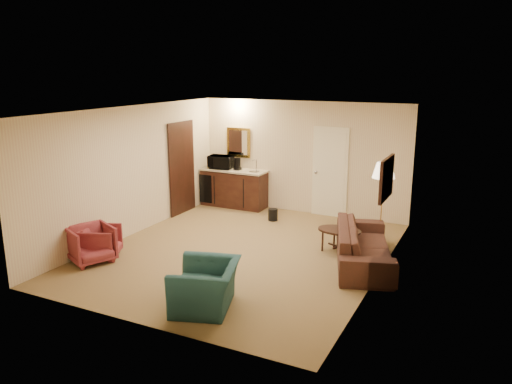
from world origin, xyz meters
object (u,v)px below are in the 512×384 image
(rose_chair_near, at_px, (101,241))
(floor_lamp, at_px, (382,204))
(rose_chair_far, at_px, (91,242))
(waste_bin, at_px, (273,215))
(microwave, at_px, (221,161))
(coffee_maker, at_px, (237,164))
(teal_armchair, at_px, (206,279))
(coffee_table, at_px, (339,241))
(sofa, at_px, (364,239))
(wetbar_cabinet, at_px, (234,188))

(rose_chair_near, xyz_separation_m, floor_lamp, (4.33, 2.94, 0.49))
(rose_chair_far, relative_size, waste_bin, 2.72)
(floor_lamp, height_order, microwave, floor_lamp)
(waste_bin, xyz_separation_m, coffee_maker, (-1.26, 0.69, 0.93))
(teal_armchair, bearing_deg, coffee_table, 142.02)
(rose_chair_near, height_order, rose_chair_far, rose_chair_far)
(coffee_table, distance_m, floor_lamp, 1.17)
(floor_lamp, bearing_deg, rose_chair_far, -143.74)
(rose_chair_far, distance_m, coffee_maker, 4.43)
(sofa, bearing_deg, microwave, 43.41)
(sofa, bearing_deg, rose_chair_far, 97.40)
(teal_armchair, bearing_deg, waste_bin, 173.40)
(teal_armchair, height_order, coffee_maker, coffee_maker)
(rose_chair_near, xyz_separation_m, waste_bin, (1.85, 3.40, -0.18))
(rose_chair_far, height_order, floor_lamp, floor_lamp)
(teal_armchair, bearing_deg, wetbar_cabinet, -173.88)
(sofa, bearing_deg, teal_armchair, 131.02)
(sofa, height_order, teal_armchair, sofa)
(rose_chair_far, bearing_deg, rose_chair_near, 24.80)
(wetbar_cabinet, xyz_separation_m, rose_chair_far, (-0.50, -4.32, -0.10))
(sofa, bearing_deg, wetbar_cabinet, 41.05)
(teal_armchair, distance_m, coffee_table, 3.11)
(coffee_maker, bearing_deg, sofa, -15.38)
(teal_armchair, height_order, rose_chair_far, teal_armchair)
(teal_armchair, height_order, rose_chair_near, teal_armchair)
(rose_chair_far, distance_m, floor_lamp, 5.39)
(wetbar_cabinet, distance_m, floor_lamp, 4.01)
(teal_armchair, xyz_separation_m, waste_bin, (-0.86, 4.24, -0.30))
(sofa, distance_m, rose_chair_far, 4.76)
(coffee_maker, bearing_deg, rose_chair_far, -81.30)
(coffee_table, distance_m, waste_bin, 2.33)
(floor_lamp, bearing_deg, sofa, -91.48)
(coffee_table, bearing_deg, wetbar_cabinet, 148.54)
(rose_chair_near, distance_m, waste_bin, 3.88)
(teal_armchair, distance_m, rose_chair_far, 2.78)
(wetbar_cabinet, xyz_separation_m, sofa, (3.80, -2.29, -0.01))
(floor_lamp, relative_size, microwave, 2.78)
(teal_armchair, relative_size, coffee_maker, 3.45)
(teal_armchair, distance_m, rose_chair_near, 2.84)
(waste_bin, bearing_deg, coffee_table, -34.55)
(wetbar_cabinet, bearing_deg, teal_armchair, -65.78)
(microwave, bearing_deg, sofa, -35.37)
(wetbar_cabinet, height_order, coffee_maker, coffee_maker)
(sofa, height_order, waste_bin, sofa)
(sofa, xyz_separation_m, coffee_maker, (-3.71, 2.30, 0.62))
(teal_armchair, relative_size, rose_chair_far, 1.39)
(rose_chair_far, bearing_deg, teal_armchair, -77.66)
(rose_chair_near, bearing_deg, coffee_table, -84.56)
(wetbar_cabinet, xyz_separation_m, coffee_maker, (0.09, 0.01, 0.60))
(sofa, xyz_separation_m, rose_chair_near, (-4.30, -1.79, -0.13))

